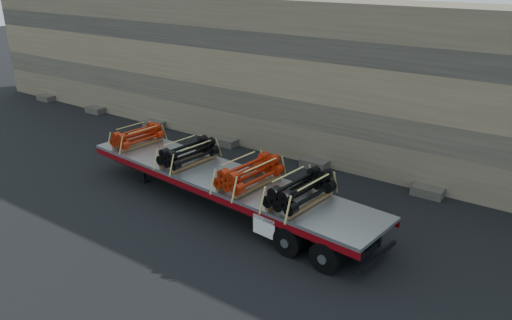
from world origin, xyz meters
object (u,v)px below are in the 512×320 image
(bundle_rear, at_px, (300,191))
(bundle_midrear, at_px, (250,174))
(trailer, at_px, (224,191))
(bundle_front, at_px, (137,136))
(bundle_midfront, at_px, (188,153))

(bundle_rear, bearing_deg, bundle_midrear, 180.00)
(trailer, xyz_separation_m, bundle_midrear, (1.26, -0.12, 1.06))
(trailer, xyz_separation_m, bundle_rear, (3.41, -0.33, 1.06))
(bundle_front, height_order, bundle_midfront, bundle_midfront)
(bundle_front, bearing_deg, trailer, 0.00)
(trailer, distance_m, bundle_midfront, 2.13)
(bundle_midfront, bearing_deg, bundle_midrear, 0.00)
(bundle_midfront, height_order, bundle_midrear, bundle_midrear)
(bundle_midrear, bearing_deg, bundle_rear, 0.00)
(bundle_midfront, relative_size, bundle_rear, 0.93)
(bundle_midrear, height_order, bundle_rear, bundle_rear)
(trailer, height_order, bundle_midfront, bundle_midfront)
(trailer, bearing_deg, bundle_rear, -0.00)
(trailer, bearing_deg, bundle_midrear, -0.00)
(bundle_midfront, xyz_separation_m, bundle_midrear, (3.13, -0.31, 0.03))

